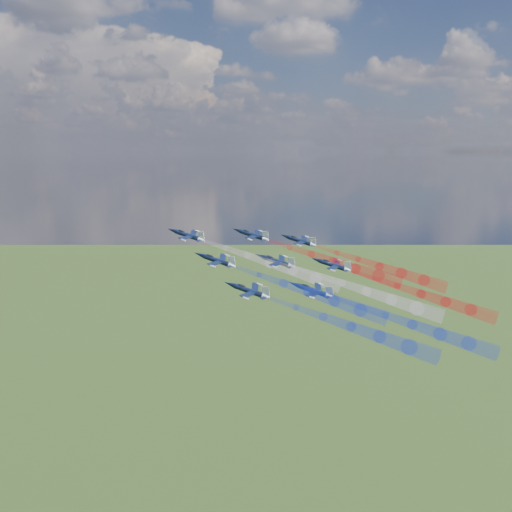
{
  "coord_description": "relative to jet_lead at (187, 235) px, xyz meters",
  "views": [
    {
      "loc": [
        -2.67,
        -150.05,
        160.66
      ],
      "look_at": [
        11.77,
        -8.78,
        134.7
      ],
      "focal_mm": 40.06,
      "sensor_mm": 36.0,
      "label": 1
    }
  ],
  "objects": [
    {
      "name": "jet_lead",
      "position": [
        0.0,
        0.0,
        0.0
      ],
      "size": [
        14.19,
        12.96,
        6.91
      ],
      "primitive_type": null,
      "rotation": [
        0.26,
        -0.14,
        1.11
      ],
      "color": "black"
    },
    {
      "name": "trail_lead",
      "position": [
        20.55,
        -9.18,
        -5.97
      ],
      "size": [
        34.71,
        18.65,
        13.48
      ],
      "primitive_type": null,
      "rotation": [
        0.26,
        -0.14,
        1.11
      ],
      "color": "white"
    },
    {
      "name": "jet_inner_left",
      "position": [
        7.01,
        -14.99,
        -3.94
      ],
      "size": [
        14.19,
        12.96,
        6.91
      ],
      "primitive_type": null,
      "rotation": [
        0.26,
        -0.14,
        1.11
      ],
      "color": "black"
    },
    {
      "name": "trail_inner_left",
      "position": [
        27.56,
        -24.17,
        -9.91
      ],
      "size": [
        34.71,
        18.65,
        13.48
      ],
      "primitive_type": null,
      "rotation": [
        0.26,
        -0.14,
        1.11
      ],
      "color": "#1831CE"
    },
    {
      "name": "jet_inner_right",
      "position": [
        17.47,
        5.46,
        -0.95
      ],
      "size": [
        14.19,
        12.96,
        6.91
      ],
      "primitive_type": null,
      "rotation": [
        0.26,
        -0.14,
        1.11
      ],
      "color": "black"
    },
    {
      "name": "trail_inner_right",
      "position": [
        38.03,
        -3.72,
        -6.92
      ],
      "size": [
        34.71,
        18.65,
        13.48
      ],
      "primitive_type": null,
      "rotation": [
        0.26,
        -0.14,
        1.11
      ],
      "color": "red"
    },
    {
      "name": "jet_outer_left",
      "position": [
        13.57,
        -27.63,
        -8.43
      ],
      "size": [
        14.19,
        12.96,
        6.91
      ],
      "primitive_type": null,
      "rotation": [
        0.26,
        -0.14,
        1.11
      ],
      "color": "black"
    },
    {
      "name": "trail_outer_left",
      "position": [
        34.12,
        -36.81,
        -14.4
      ],
      "size": [
        34.71,
        18.65,
        13.48
      ],
      "primitive_type": null,
      "rotation": [
        0.26,
        -0.14,
        1.11
      ],
      "color": "#1831CE"
    },
    {
      "name": "jet_center_third",
      "position": [
        22.13,
        -9.64,
        -5.49
      ],
      "size": [
        14.19,
        12.96,
        6.91
      ],
      "primitive_type": null,
      "rotation": [
        0.26,
        -0.14,
        1.11
      ],
      "color": "black"
    },
    {
      "name": "trail_center_third",
      "position": [
        42.69,
        -18.82,
        -11.46
      ],
      "size": [
        34.71,
        18.65,
        13.48
      ],
      "primitive_type": null,
      "rotation": [
        0.26,
        -0.14,
        1.11
      ],
      "color": "white"
    },
    {
      "name": "jet_outer_right",
      "position": [
        31.48,
        9.71,
        -3.44
      ],
      "size": [
        14.19,
        12.96,
        6.91
      ],
      "primitive_type": null,
      "rotation": [
        0.26,
        -0.14,
        1.11
      ],
      "color": "black"
    },
    {
      "name": "trail_outer_right",
      "position": [
        52.03,
        0.52,
        -9.41
      ],
      "size": [
        34.71,
        18.65,
        13.48
      ],
      "primitive_type": null,
      "rotation": [
        0.26,
        -0.14,
        1.11
      ],
      "color": "red"
    },
    {
      "name": "jet_rear_left",
      "position": [
        28.87,
        -22.37,
        -10.04
      ],
      "size": [
        14.19,
        12.96,
        6.91
      ],
      "primitive_type": null,
      "rotation": [
        0.26,
        -0.14,
        1.11
      ],
      "color": "black"
    },
    {
      "name": "trail_rear_left",
      "position": [
        49.42,
        -31.56,
        -16.01
      ],
      "size": [
        34.71,
        18.65,
        13.48
      ],
      "primitive_type": null,
      "rotation": [
        0.26,
        -0.14,
        1.11
      ],
      "color": "#1831CE"
    },
    {
      "name": "jet_rear_right",
      "position": [
        37.48,
        -5.52,
        -7.57
      ],
      "size": [
        14.19,
        12.96,
        6.91
      ],
      "primitive_type": null,
      "rotation": [
        0.26,
        -0.14,
        1.11
      ],
      "color": "black"
    },
    {
      "name": "trail_rear_right",
      "position": [
        58.03,
        -14.7,
        -13.54
      ],
      "size": [
        34.71,
        18.65,
        13.48
      ],
      "primitive_type": null,
      "rotation": [
        0.26,
        -0.14,
        1.11
      ],
      "color": "red"
    }
  ]
}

